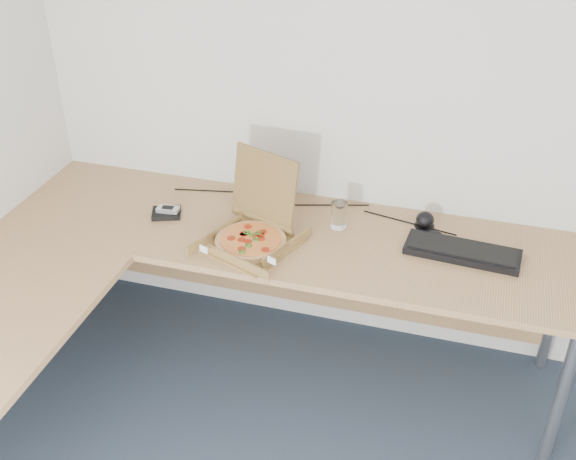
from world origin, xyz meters
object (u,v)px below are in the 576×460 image
(desk, at_px, (176,281))
(wallet, at_px, (166,213))
(pizza_box, at_px, (252,235))
(drinking_glass, at_px, (339,215))
(keyboard, at_px, (462,252))

(desk, relative_size, wallet, 19.89)
(pizza_box, distance_m, drinking_glass, 0.39)
(keyboard, distance_m, wallet, 1.31)
(drinking_glass, height_order, keyboard, drinking_glass)
(desk, relative_size, drinking_glass, 20.36)
(desk, height_order, pizza_box, pizza_box)
(pizza_box, xyz_separation_m, wallet, (-0.45, 0.11, -0.03))
(keyboard, height_order, wallet, keyboard)
(pizza_box, relative_size, keyboard, 0.83)
(drinking_glass, relative_size, keyboard, 0.26)
(pizza_box, bearing_deg, keyboard, 32.30)
(drinking_glass, xyz_separation_m, keyboard, (0.54, -0.07, -0.05))
(desk, height_order, drinking_glass, drinking_glass)
(drinking_glass, bearing_deg, wallet, -171.19)
(desk, xyz_separation_m, pizza_box, (0.22, 0.30, 0.07))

